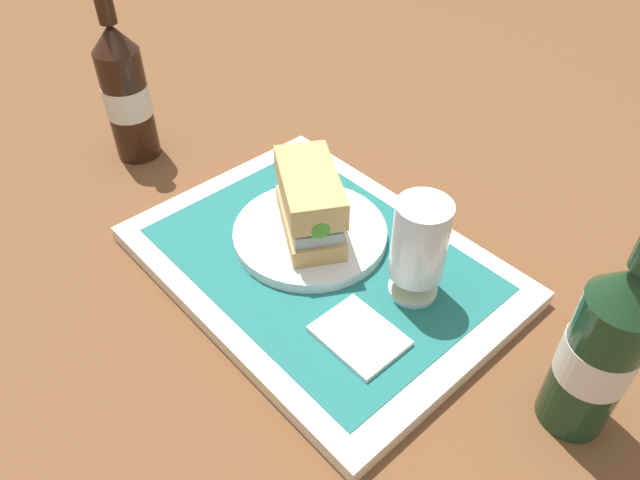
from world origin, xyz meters
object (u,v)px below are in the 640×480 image
plate (310,233)px  beer_glass (419,244)px  beer_bottle (602,348)px  second_bottle (125,91)px  sandwich (310,204)px

plate → beer_glass: size_ratio=1.52×
beer_bottle → second_bottle: size_ratio=1.00×
sandwich → beer_bottle: 0.34m
plate → beer_glass: beer_glass is taller
sandwich → beer_glass: size_ratio=1.16×
sandwich → beer_bottle: size_ratio=0.54×
beer_bottle → sandwich: bearing=-174.3°
sandwich → beer_glass: bearing=41.9°
second_bottle → beer_glass: bearing=9.1°
sandwich → second_bottle: second_bottle is taller
sandwich → second_bottle: 0.35m
plate → second_bottle: second_bottle is taller
beer_glass → second_bottle: 0.49m
beer_bottle → second_bottle: (-0.68, -0.08, 0.00)m
beer_glass → plate: bearing=-169.5°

